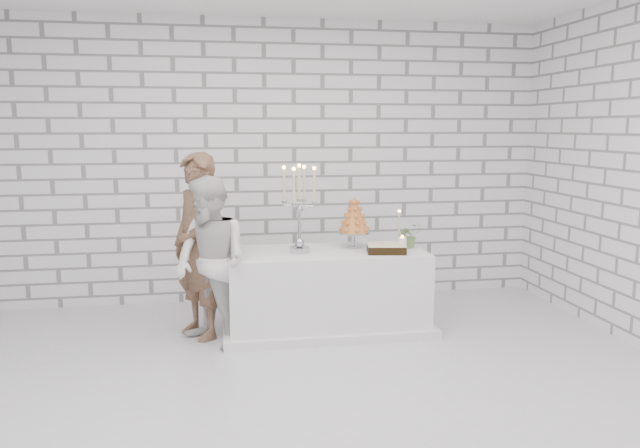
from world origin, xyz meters
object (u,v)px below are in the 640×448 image
Objects in this scene: candelabra at (299,209)px; groom at (198,246)px; cake_table at (327,290)px; croquembouche at (354,222)px; bride at (211,262)px.

groom is at bearing 176.88° from candelabra.
candelabra is at bearing -172.13° from cake_table.
candelabra reaches higher than croquembouche.
cake_table is 0.82m from candelabra.
bride is 1.40m from croquembouche.
cake_table is 1.24m from groom.
bride is at bearing -164.51° from croquembouche.
groom reaches higher than bride.
groom is 2.07× the size of candelabra.
cake_table is at bearing 65.53° from bride.
groom is 1.13× the size of bride.
croquembouche is (1.44, 0.10, 0.16)m from groom.
croquembouche is at bearing 22.19° from cake_table.
cake_table is at bearing 54.04° from groom.
cake_table is at bearing -157.81° from croquembouche.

